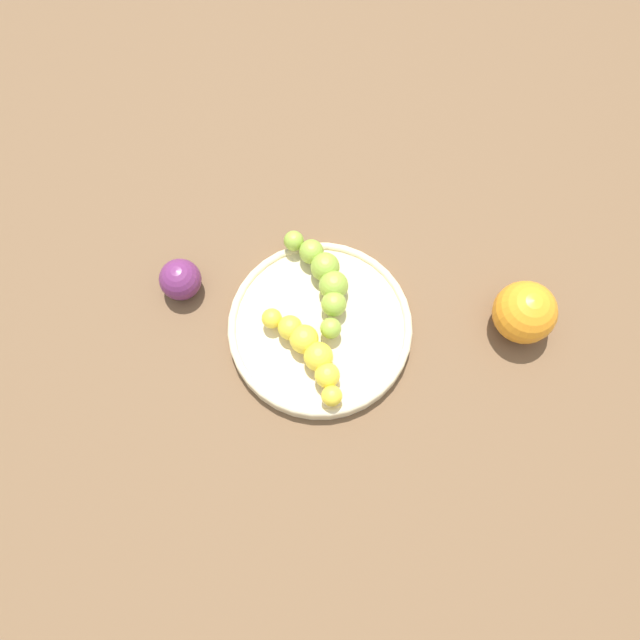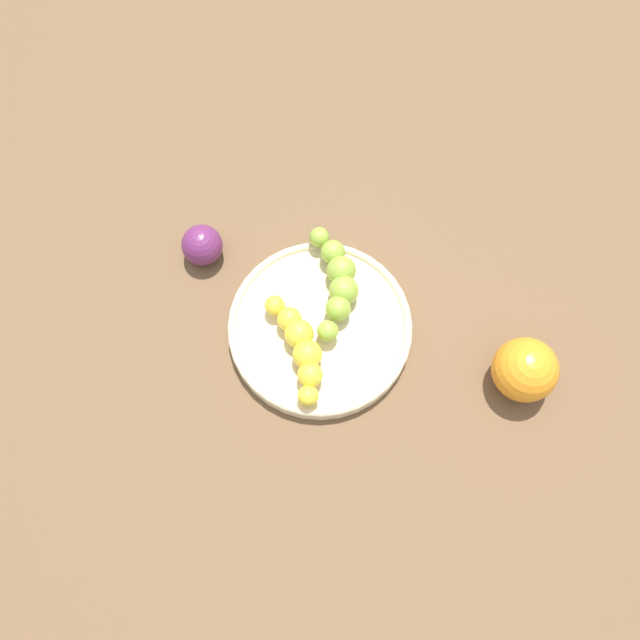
% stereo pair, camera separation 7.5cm
% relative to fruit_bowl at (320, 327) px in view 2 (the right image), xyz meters
% --- Properties ---
extents(ground_plane, '(2.40, 2.40, 0.00)m').
position_rel_fruit_bowl_xyz_m(ground_plane, '(0.00, 0.00, -0.01)').
color(ground_plane, brown).
extents(fruit_bowl, '(0.23, 0.23, 0.02)m').
position_rel_fruit_bowl_xyz_m(fruit_bowl, '(0.00, 0.00, 0.00)').
color(fruit_bowl, beige).
rests_on(fruit_bowl, ground_plane).
extents(banana_yellow, '(0.06, 0.14, 0.03)m').
position_rel_fruit_bowl_xyz_m(banana_yellow, '(0.04, 0.01, 0.02)').
color(banana_yellow, yellow).
rests_on(banana_yellow, fruit_bowl).
extents(banana_green, '(0.09, 0.13, 0.04)m').
position_rel_fruit_bowl_xyz_m(banana_green, '(-0.05, -0.03, 0.03)').
color(banana_green, '#8CAD38').
rests_on(banana_green, fruit_bowl).
extents(orange_fruit, '(0.08, 0.08, 0.08)m').
position_rel_fruit_bowl_xyz_m(orange_fruit, '(-0.16, 0.18, 0.03)').
color(orange_fruit, orange).
rests_on(orange_fruit, ground_plane).
extents(plum_purple, '(0.05, 0.05, 0.05)m').
position_rel_fruit_bowl_xyz_m(plum_purple, '(0.06, -0.17, 0.01)').
color(plum_purple, '#662659').
rests_on(plum_purple, ground_plane).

